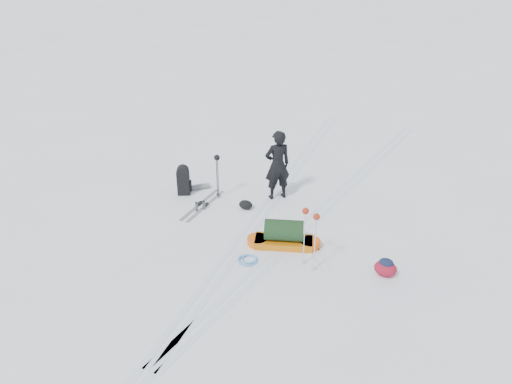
% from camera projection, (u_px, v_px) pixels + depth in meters
% --- Properties ---
extents(ground, '(200.00, 200.00, 0.00)m').
position_uv_depth(ground, '(252.00, 227.00, 12.50)').
color(ground, white).
rests_on(ground, ground).
extents(ski_tracks, '(3.38, 17.97, 0.01)m').
position_uv_depth(ski_tracks, '(287.00, 216.00, 12.98)').
color(ski_tracks, silver).
rests_on(ski_tracks, ground).
extents(skier, '(0.85, 0.84, 1.97)m').
position_uv_depth(skier, '(277.00, 165.00, 13.46)').
color(skier, black).
rests_on(skier, ground).
extents(pulk_sled, '(1.80, 1.03, 0.67)m').
position_uv_depth(pulk_sled, '(284.00, 236.00, 11.66)').
color(pulk_sled, '#BF630B').
rests_on(pulk_sled, ground).
extents(expedition_rucksack, '(0.72, 0.88, 0.87)m').
position_uv_depth(expedition_rucksack, '(186.00, 181.00, 13.95)').
color(expedition_rucksack, black).
rests_on(expedition_rucksack, ground).
extents(ski_poles_black, '(0.18, 0.16, 1.29)m').
position_uv_depth(ski_poles_black, '(217.00, 163.00, 13.42)').
color(ski_poles_black, black).
rests_on(ski_poles_black, ground).
extents(ski_poles_silver, '(0.43, 0.28, 1.43)m').
position_uv_depth(ski_poles_silver, '(311.00, 221.00, 10.45)').
color(ski_poles_silver, silver).
rests_on(ski_poles_silver, ground).
extents(touring_skis_grey, '(0.30, 1.92, 0.07)m').
position_uv_depth(touring_skis_grey, '(203.00, 205.00, 13.50)').
color(touring_skis_grey, '#92959A').
rests_on(touring_skis_grey, ground).
extents(touring_skis_white, '(1.32, 1.49, 0.06)m').
position_uv_depth(touring_skis_white, '(313.00, 249.00, 11.61)').
color(touring_skis_white, silver).
rests_on(touring_skis_white, ground).
extents(rope_coil, '(0.51, 0.51, 0.05)m').
position_uv_depth(rope_coil, '(248.00, 260.00, 11.22)').
color(rope_coil, '#5486CC').
rests_on(rope_coil, ground).
extents(small_daypack, '(0.52, 0.42, 0.42)m').
position_uv_depth(small_daypack, '(386.00, 268.00, 10.66)').
color(small_daypack, maroon).
rests_on(small_daypack, ground).
extents(thermos_pair, '(0.20, 0.25, 0.28)m').
position_uv_depth(thermos_pair, '(200.00, 206.00, 13.21)').
color(thermos_pair, '#52545A').
rests_on(thermos_pair, ground).
extents(stuff_sack, '(0.45, 0.40, 0.23)m').
position_uv_depth(stuff_sack, '(246.00, 205.00, 13.30)').
color(stuff_sack, black).
rests_on(stuff_sack, ground).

